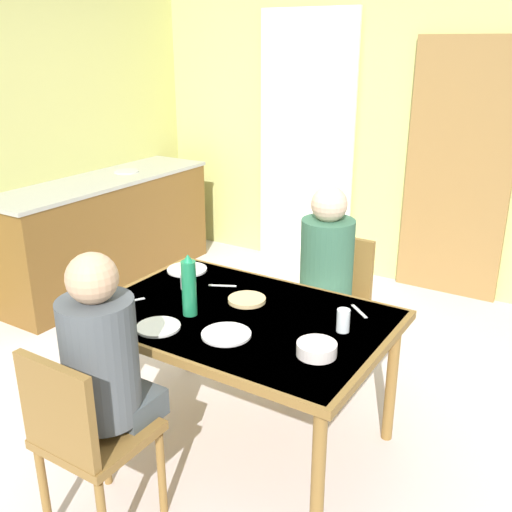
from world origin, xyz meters
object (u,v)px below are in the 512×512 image
kitchen_counter (105,231)px  person_far_diner (326,263)px  chair_far_diner (334,300)px  person_near_diner (103,356)px  chair_near_diner (84,434)px  water_bottle_green_near (189,287)px  dining_table (240,326)px  serving_bowl_center (317,349)px

kitchen_counter → person_far_diner: person_far_diner is taller
person_far_diner → kitchen_counter: bearing=-12.1°
chair_far_diner → person_near_diner: (-0.30, -1.54, 0.28)m
chair_far_diner → chair_near_diner: bearing=79.9°
chair_far_diner → water_bottle_green_near: size_ratio=2.85×
chair_near_diner → chair_far_diner: bearing=79.9°
dining_table → serving_bowl_center: 0.52m
person_far_diner → water_bottle_green_near: size_ratio=2.52×
chair_near_diner → serving_bowl_center: bearing=45.7°
chair_near_diner → person_near_diner: (-0.00, 0.14, 0.28)m
chair_far_diner → person_far_diner: 0.31m
person_near_diner → serving_bowl_center: size_ratio=4.53×
serving_bowl_center → person_near_diner: bearing=-140.6°
chair_far_diner → person_far_diner: bearing=90.0°
kitchen_counter → chair_near_diner: size_ratio=2.34×
chair_near_diner → water_bottle_green_near: bearing=91.3°
dining_table → chair_far_diner: 0.86m
person_near_diner → serving_bowl_center: (0.67, 0.55, -0.03)m
chair_far_diner → person_far_diner: (-0.00, -0.14, 0.28)m
person_near_diner → person_far_diner: bearing=78.0°
chair_near_diner → person_near_diner: person_near_diner is taller
kitchen_counter → dining_table: (2.15, -1.19, 0.21)m
kitchen_counter → serving_bowl_center: 2.97m
serving_bowl_center → person_far_diner: bearing=113.4°
dining_table → person_far_diner: (0.12, 0.70, 0.12)m
kitchen_counter → dining_table: size_ratio=1.43×
person_far_diner → chair_near_diner: bearing=79.0°
kitchen_counter → chair_far_diner: (2.26, -0.35, 0.05)m
kitchen_counter → chair_far_diner: 2.29m
person_near_diner → serving_bowl_center: 0.87m
chair_near_diner → dining_table: bearing=77.7°
dining_table → person_far_diner: person_far_diner is taller
chair_near_diner → person_far_diner: size_ratio=1.13×
dining_table → water_bottle_green_near: (-0.20, -0.13, 0.21)m
dining_table → water_bottle_green_near: bearing=-147.4°
kitchen_counter → dining_table: bearing=-29.0°
dining_table → chair_far_diner: (0.12, 0.84, -0.16)m
dining_table → person_far_diner: 0.72m
serving_bowl_center → chair_far_diner: bearing=110.5°
chair_near_diner → person_far_diner: (0.30, 1.54, 0.28)m
kitchen_counter → dining_table: kitchen_counter is taller
kitchen_counter → person_far_diner: 2.34m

